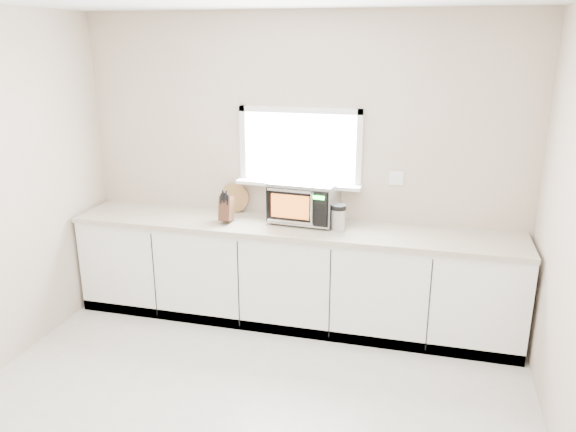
% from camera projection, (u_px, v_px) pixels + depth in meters
% --- Properties ---
extents(back_wall, '(4.00, 0.17, 2.70)m').
position_uv_depth(back_wall, '(300.00, 168.00, 5.01)').
color(back_wall, '#B4A58F').
rests_on(back_wall, ground).
extents(cabinets, '(3.92, 0.60, 0.88)m').
position_uv_depth(cabinets, '(292.00, 276.00, 5.01)').
color(cabinets, white).
rests_on(cabinets, ground).
extents(countertop, '(3.92, 0.64, 0.04)m').
position_uv_depth(countertop, '(292.00, 227.00, 4.87)').
color(countertop, beige).
rests_on(countertop, cabinets).
extents(microwave, '(0.60, 0.50, 0.37)m').
position_uv_depth(microwave, '(304.00, 200.00, 4.91)').
color(microwave, black).
rests_on(microwave, countertop).
extents(knife_block, '(0.11, 0.21, 0.30)m').
position_uv_depth(knife_block, '(226.00, 208.00, 4.90)').
color(knife_block, '#472919').
rests_on(knife_block, countertop).
extents(cutting_board, '(0.27, 0.07, 0.27)m').
position_uv_depth(cutting_board, '(235.00, 198.00, 5.20)').
color(cutting_board, '#9E6E3D').
rests_on(cutting_board, countertop).
extents(coffee_grinder, '(0.16, 0.16, 0.22)m').
position_uv_depth(coffee_grinder, '(338.00, 217.00, 4.71)').
color(coffee_grinder, '#ADB0B5').
rests_on(coffee_grinder, countertop).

